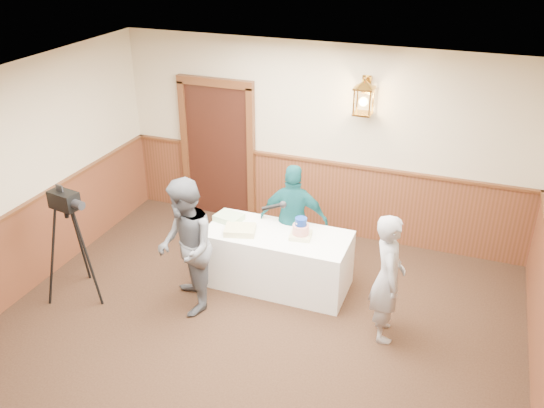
% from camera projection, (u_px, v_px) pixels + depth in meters
% --- Properties ---
extents(ground, '(7.00, 7.00, 0.00)m').
position_uv_depth(ground, '(220.00, 385.00, 5.85)').
color(ground, black).
rests_on(ground, ground).
extents(room_shell, '(6.02, 7.02, 2.81)m').
position_uv_depth(room_shell, '(228.00, 233.00, 5.57)').
color(room_shell, beige).
rests_on(room_shell, ground).
extents(display_table, '(1.80, 0.80, 0.75)m').
position_uv_depth(display_table, '(278.00, 259.00, 7.30)').
color(display_table, white).
rests_on(display_table, ground).
extents(tiered_cake, '(0.29, 0.29, 0.26)m').
position_uv_depth(tiered_cake, '(301.00, 230.00, 7.00)').
color(tiered_cake, beige).
rests_on(tiered_cake, display_table).
extents(sheet_cake_yellow, '(0.44, 0.37, 0.08)m').
position_uv_depth(sheet_cake_yellow, '(240.00, 230.00, 7.12)').
color(sheet_cake_yellow, '#D9DE85').
rests_on(sheet_cake_yellow, display_table).
extents(sheet_cake_green, '(0.38, 0.33, 0.08)m').
position_uv_depth(sheet_cake_green, '(229.00, 217.00, 7.42)').
color(sheet_cake_green, '#B1DA9A').
rests_on(sheet_cake_green, display_table).
extents(interviewer, '(1.54, 1.07, 1.68)m').
position_uv_depth(interviewer, '(186.00, 247.00, 6.65)').
color(interviewer, '#56585F').
rests_on(interviewer, ground).
extents(baker, '(0.51, 0.63, 1.52)m').
position_uv_depth(baker, '(388.00, 278.00, 6.24)').
color(baker, gray).
rests_on(baker, ground).
extents(assistant_p, '(0.93, 0.50, 1.51)m').
position_uv_depth(assistant_p, '(294.00, 220.00, 7.43)').
color(assistant_p, '#114F54').
rests_on(assistant_p, ground).
extents(tv_camera_rig, '(0.56, 0.52, 1.43)m').
position_uv_depth(tv_camera_rig, '(73.00, 251.00, 6.96)').
color(tv_camera_rig, black).
rests_on(tv_camera_rig, ground).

